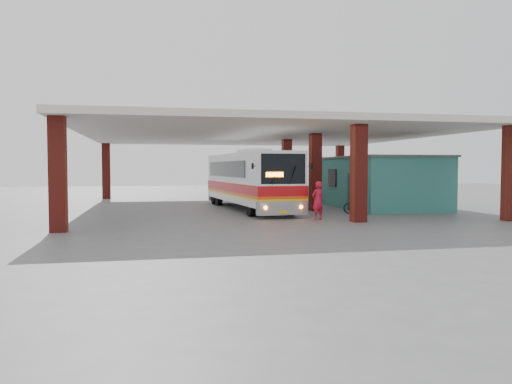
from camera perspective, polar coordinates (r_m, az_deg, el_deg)
The scene contains 8 objects.
ground at distance 24.71m, azimuth 2.39°, elevation -2.84°, with size 90.00×90.00×0.00m, color #515154.
brick_columns at distance 29.79m, azimuth 2.67°, elevation 2.30°, with size 20.10×21.60×4.35m.
canopy_roof at distance 31.10m, azimuth 0.31°, elevation 6.61°, with size 21.00×23.00×0.30m, color beige.
shop_building at distance 30.98m, azimuth 14.07°, elevation 1.11°, with size 5.20×8.20×3.11m.
coach_bus at distance 28.92m, azimuth -0.79°, elevation 1.39°, with size 3.45×12.02×3.46m.
motorcycle at distance 26.83m, azimuth 11.81°, elevation -1.44°, with size 0.63×1.79×0.94m, color black.
pedestrian at distance 23.35m, azimuth 7.07°, elevation -0.98°, with size 0.65×0.43×1.79m, color red.
red_chair at distance 33.86m, azimuth 6.68°, elevation -0.70°, with size 0.47×0.47×0.82m.
Camera 1 is at (-6.11, -23.82, 2.41)m, focal length 35.00 mm.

